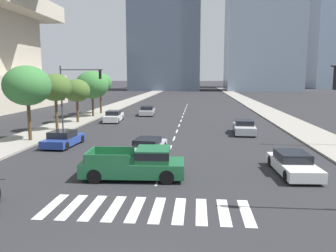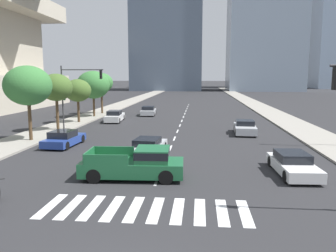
{
  "view_description": "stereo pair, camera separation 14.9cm",
  "coord_description": "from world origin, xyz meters",
  "px_view_note": "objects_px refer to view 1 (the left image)",
  "views": [
    {
      "loc": [
        2.05,
        -7.15,
        5.43
      ],
      "look_at": [
        0.0,
        15.94,
        2.0
      ],
      "focal_mm": 36.01,
      "sensor_mm": 36.0,
      "label": 1
    },
    {
      "loc": [
        2.2,
        -7.13,
        5.43
      ],
      "look_at": [
        0.0,
        15.94,
        2.0
      ],
      "focal_mm": 36.01,
      "sensor_mm": 36.0,
      "label": 2
    }
  ],
  "objects_px": {
    "street_tree_second": "(55,88)",
    "street_tree_fourth": "(92,85)",
    "sedan_silver_3": "(148,147)",
    "street_tree_fifth": "(100,83)",
    "street_tree_nearest": "(27,86)",
    "sedan_silver_0": "(244,128)",
    "sedan_blue_5": "(63,139)",
    "sedan_white_1": "(114,116)",
    "sedan_white_2": "(293,164)",
    "sedan_silver_4": "(147,111)",
    "street_tree_third": "(77,91)",
    "pickup_truck": "(138,164)",
    "traffic_signal_far": "(76,86)"
  },
  "relations": [
    {
      "from": "pickup_truck",
      "to": "sedan_white_1",
      "type": "height_order",
      "value": "pickup_truck"
    },
    {
      "from": "sedan_blue_5",
      "to": "street_tree_fifth",
      "type": "xyz_separation_m",
      "value": [
        -3.47,
        22.24,
        3.92
      ]
    },
    {
      "from": "street_tree_third",
      "to": "traffic_signal_far",
      "type": "bearing_deg",
      "value": -70.31
    },
    {
      "from": "sedan_white_2",
      "to": "sedan_silver_4",
      "type": "bearing_deg",
      "value": -158.61
    },
    {
      "from": "sedan_silver_3",
      "to": "street_tree_nearest",
      "type": "distance_m",
      "value": 11.94
    },
    {
      "from": "sedan_silver_4",
      "to": "street_tree_second",
      "type": "distance_m",
      "value": 16.64
    },
    {
      "from": "sedan_silver_3",
      "to": "sedan_blue_5",
      "type": "bearing_deg",
      "value": 76.9
    },
    {
      "from": "sedan_silver_0",
      "to": "street_tree_fourth",
      "type": "height_order",
      "value": "street_tree_fourth"
    },
    {
      "from": "sedan_silver_0",
      "to": "sedan_silver_4",
      "type": "xyz_separation_m",
      "value": [
        -11.5,
        14.5,
        -0.01
      ]
    },
    {
      "from": "sedan_white_2",
      "to": "sedan_silver_4",
      "type": "relative_size",
      "value": 1.03
    },
    {
      "from": "street_tree_second",
      "to": "street_tree_fourth",
      "type": "relative_size",
      "value": 0.92
    },
    {
      "from": "sedan_silver_3",
      "to": "traffic_signal_far",
      "type": "xyz_separation_m",
      "value": [
        -8.61,
        9.81,
        3.89
      ]
    },
    {
      "from": "sedan_silver_0",
      "to": "street_tree_fifth",
      "type": "bearing_deg",
      "value": -126.38
    },
    {
      "from": "sedan_white_1",
      "to": "street_tree_second",
      "type": "relative_size",
      "value": 0.89
    },
    {
      "from": "sedan_white_2",
      "to": "sedan_silver_4",
      "type": "xyz_separation_m",
      "value": [
        -12.44,
        27.78,
        0.02
      ]
    },
    {
      "from": "sedan_white_1",
      "to": "sedan_silver_3",
      "type": "relative_size",
      "value": 1.04
    },
    {
      "from": "sedan_silver_4",
      "to": "sedan_blue_5",
      "type": "xyz_separation_m",
      "value": [
        -3.39,
        -21.6,
        -0.01
      ]
    },
    {
      "from": "sedan_blue_5",
      "to": "street_tree_second",
      "type": "bearing_deg",
      "value": 29.94
    },
    {
      "from": "sedan_silver_4",
      "to": "sedan_silver_0",
      "type": "bearing_deg",
      "value": -144.7
    },
    {
      "from": "pickup_truck",
      "to": "street_tree_nearest",
      "type": "xyz_separation_m",
      "value": [
        -10.79,
        9.31,
        3.85
      ]
    },
    {
      "from": "sedan_white_1",
      "to": "street_tree_second",
      "type": "xyz_separation_m",
      "value": [
        -3.83,
        -7.64,
        3.7
      ]
    },
    {
      "from": "street_tree_nearest",
      "to": "street_tree_third",
      "type": "bearing_deg",
      "value": 90.0
    },
    {
      "from": "pickup_truck",
      "to": "street_tree_third",
      "type": "height_order",
      "value": "street_tree_third"
    },
    {
      "from": "sedan_silver_4",
      "to": "street_tree_fourth",
      "type": "relative_size",
      "value": 0.76
    },
    {
      "from": "sedan_silver_4",
      "to": "street_tree_third",
      "type": "xyz_separation_m",
      "value": [
        -6.86,
        -8.85,
        3.21
      ]
    },
    {
      "from": "sedan_silver_0",
      "to": "street_tree_third",
      "type": "height_order",
      "value": "street_tree_third"
    },
    {
      "from": "sedan_silver_3",
      "to": "sedan_white_1",
      "type": "bearing_deg",
      "value": 27.32
    },
    {
      "from": "pickup_truck",
      "to": "sedan_silver_4",
      "type": "relative_size",
      "value": 1.21
    },
    {
      "from": "sedan_white_2",
      "to": "sedan_blue_5",
      "type": "xyz_separation_m",
      "value": [
        -15.83,
        6.18,
        0.01
      ]
    },
    {
      "from": "sedan_blue_5",
      "to": "street_tree_third",
      "type": "distance_m",
      "value": 13.6
    },
    {
      "from": "sedan_silver_4",
      "to": "traffic_signal_far",
      "type": "bearing_deg",
      "value": 157.68
    },
    {
      "from": "pickup_truck",
      "to": "street_tree_third",
      "type": "xyz_separation_m",
      "value": [
        -10.79,
        20.58,
        2.98
      ]
    },
    {
      "from": "sedan_white_2",
      "to": "street_tree_nearest",
      "type": "bearing_deg",
      "value": -114.36
    },
    {
      "from": "sedan_silver_3",
      "to": "street_tree_fifth",
      "type": "relative_size",
      "value": 0.82
    },
    {
      "from": "street_tree_fourth",
      "to": "street_tree_fifth",
      "type": "xyz_separation_m",
      "value": [
        0.0,
        3.72,
        0.18
      ]
    },
    {
      "from": "sedan_white_1",
      "to": "street_tree_fourth",
      "type": "distance_m",
      "value": 6.63
    },
    {
      "from": "street_tree_second",
      "to": "street_tree_fifth",
      "type": "distance_m",
      "value": 15.33
    },
    {
      "from": "street_tree_nearest",
      "to": "street_tree_fourth",
      "type": "xyz_separation_m",
      "value": [
        0.0,
        17.05,
        -0.35
      ]
    },
    {
      "from": "sedan_blue_5",
      "to": "street_tree_nearest",
      "type": "relative_size",
      "value": 0.71
    },
    {
      "from": "street_tree_third",
      "to": "sedan_silver_4",
      "type": "bearing_deg",
      "value": 52.24
    },
    {
      "from": "sedan_silver_3",
      "to": "street_tree_second",
      "type": "bearing_deg",
      "value": 54.24
    },
    {
      "from": "sedan_white_2",
      "to": "sedan_white_1",
      "type": "bearing_deg",
      "value": -146.0
    },
    {
      "from": "pickup_truck",
      "to": "street_tree_third",
      "type": "bearing_deg",
      "value": 115.12
    },
    {
      "from": "sedan_silver_0",
      "to": "sedan_silver_3",
      "type": "height_order",
      "value": "sedan_silver_0"
    },
    {
      "from": "pickup_truck",
      "to": "sedan_white_2",
      "type": "bearing_deg",
      "value": 8.45
    },
    {
      "from": "pickup_truck",
      "to": "sedan_blue_5",
      "type": "relative_size",
      "value": 1.27
    },
    {
      "from": "pickup_truck",
      "to": "street_tree_fourth",
      "type": "relative_size",
      "value": 0.92
    },
    {
      "from": "sedan_white_2",
      "to": "street_tree_third",
      "type": "relative_size",
      "value": 0.95
    },
    {
      "from": "sedan_silver_0",
      "to": "sedan_white_2",
      "type": "height_order",
      "value": "sedan_silver_0"
    },
    {
      "from": "traffic_signal_far",
      "to": "street_tree_third",
      "type": "bearing_deg",
      "value": 109.69
    }
  ]
}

